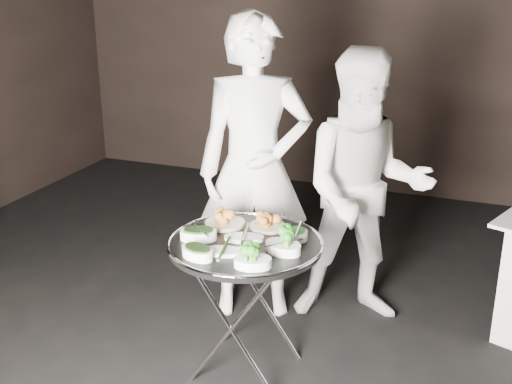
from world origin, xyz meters
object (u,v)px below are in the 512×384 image
(serving_tray, at_px, (245,244))
(waiter_left, at_px, (255,170))
(waiter_right, at_px, (365,190))
(tray_stand, at_px, (245,302))

(serving_tray, distance_m, waiter_left, 0.69)
(waiter_left, height_order, waiter_right, waiter_left)
(serving_tray, bearing_deg, waiter_left, 106.91)
(tray_stand, relative_size, serving_tray, 0.93)
(tray_stand, height_order, serving_tray, serving_tray)
(tray_stand, distance_m, serving_tray, 0.32)
(waiter_left, relative_size, waiter_right, 1.11)
(serving_tray, distance_m, waiter_right, 0.89)
(waiter_right, bearing_deg, serving_tray, -137.09)
(tray_stand, xyz_separation_m, serving_tray, (0.00, 0.00, 0.32))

